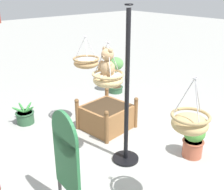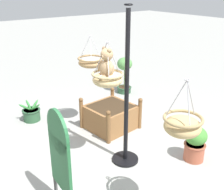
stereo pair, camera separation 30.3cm
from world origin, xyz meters
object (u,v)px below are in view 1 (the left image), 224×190
Objects in this scene: hanging_basket_left_high at (190,122)px; hanging_basket_right_low at (86,62)px; wooden_planter_box at (107,116)px; potted_plant_fern_front at (25,116)px; potted_plant_bushy_green at (193,140)px; display_pole_central at (126,118)px; potted_plant_small_succulent at (116,72)px; display_sign_board at (66,154)px; teddy_bear at (107,66)px; hanging_basket_with_teddy at (108,79)px.

hanging_basket_left_high is 2.76m from hanging_basket_right_low.
potted_plant_fern_front is at bearing 42.10° from wooden_planter_box.
hanging_basket_right_low is 2.41m from potted_plant_bushy_green.
display_pole_central is 4.11× the size of hanging_basket_right_low.
potted_plant_fern_front is 2.69m from potted_plant_small_succulent.
display_pole_central reaches higher than hanging_basket_right_low.
hanging_basket_left_high is at bearing -173.87° from potted_plant_fern_front.
potted_plant_bushy_green is 0.44× the size of display_sign_board.
teddy_bear reaches higher than potted_plant_small_succulent.
wooden_planter_box is 2.06m from potted_plant_small_succulent.
potted_plant_bushy_green is (-0.82, -1.19, -1.14)m from hanging_basket_with_teddy.
teddy_bear reaches higher than display_sign_board.
potted_plant_bushy_green is at bearing -165.08° from wooden_planter_box.
hanging_basket_with_teddy is at bearing 59.04° from display_pole_central.
wooden_planter_box is 1.05× the size of potted_plant_small_succulent.
hanging_basket_left_high is 1.06× the size of potted_plant_bushy_green.
potted_plant_fern_front is 2.84m from display_sign_board.
display_pole_central is at bearing -76.46° from display_sign_board.
display_pole_central is at bearing -163.65° from potted_plant_fern_front.
wooden_planter_box is at bearing -24.25° from display_pole_central.
display_pole_central is at bearing 141.28° from potted_plant_small_succulent.
display_pole_central reaches higher than potted_plant_bushy_green.
hanging_basket_with_teddy is 0.21m from teddy_bear.
hanging_basket_left_high is 1.73m from potted_plant_bushy_green.
display_sign_board is at bearing 113.60° from hanging_basket_with_teddy.
hanging_basket_right_low reaches higher than potted_plant_bushy_green.
potted_plant_small_succulent is at bearing -49.87° from display_sign_board.
hanging_basket_with_teddy reaches higher than potted_plant_bushy_green.
hanging_basket_right_low is 1.82m from potted_plant_fern_front.
hanging_basket_left_high is at bearing -134.42° from display_sign_board.
display_sign_board is at bearing 137.36° from hanging_basket_right_low.
wooden_planter_box is 0.72× the size of display_sign_board.
hanging_basket_right_low reaches higher than potted_plant_small_succulent.
potted_plant_fern_front is (2.36, 0.69, -0.63)m from display_pole_central.
display_pole_central is at bearing 54.56° from potted_plant_bushy_green.
display_sign_board is at bearing 45.58° from hanging_basket_left_high.
display_pole_central reaches higher than wooden_planter_box.
hanging_basket_with_teddy is 1.32m from display_sign_board.
hanging_basket_right_low is 1.17m from wooden_planter_box.
potted_plant_fern_front is at bearing 11.33° from hanging_basket_with_teddy.
hanging_basket_right_low is 0.99× the size of potted_plant_bushy_green.
hanging_basket_right_low is 0.63× the size of potted_plant_small_succulent.
potted_plant_bushy_green is at bearing -124.03° from teddy_bear.
hanging_basket_with_teddy is 1.10× the size of hanging_basket_right_low.
potted_plant_fern_front is 0.35× the size of display_sign_board.
wooden_planter_box is 1.80m from potted_plant_bushy_green.
hanging_basket_with_teddy reaches higher than hanging_basket_right_low.
potted_plant_small_succulent is at bearing -87.96° from potted_plant_fern_front.
potted_plant_small_succulent is 0.69× the size of display_sign_board.
potted_plant_bushy_green is at bearing -161.22° from hanging_basket_right_low.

